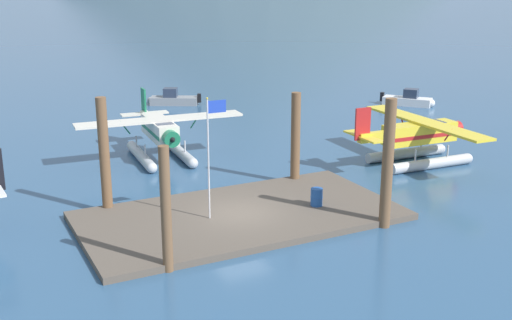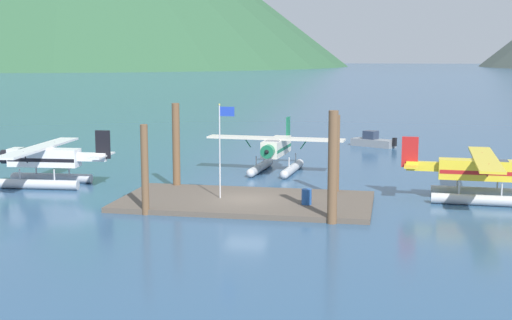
# 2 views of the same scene
# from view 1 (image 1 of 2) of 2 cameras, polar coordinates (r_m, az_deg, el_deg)

# --- Properties ---
(ground_plane) EXTENTS (1200.00, 1200.00, 0.00)m
(ground_plane) POSITION_cam_1_polar(r_m,az_deg,el_deg) (30.34, -1.43, -5.27)
(ground_plane) COLOR #2D5175
(dock_platform) EXTENTS (14.98, 7.83, 0.30)m
(dock_platform) POSITION_cam_1_polar(r_m,az_deg,el_deg) (30.28, -1.43, -5.01)
(dock_platform) COLOR brown
(dock_platform) RESTS_ON ground
(piling_near_left) EXTENTS (0.41, 0.41, 5.06)m
(piling_near_left) POSITION_cam_1_polar(r_m,az_deg,el_deg) (24.44, -8.09, -4.48)
(piling_near_left) COLOR brown
(piling_near_left) RESTS_ON ground
(piling_near_right) EXTENTS (0.51, 0.51, 5.99)m
(piling_near_right) POSITION_cam_1_polar(r_m,az_deg,el_deg) (29.00, 11.73, -0.38)
(piling_near_right) COLOR brown
(piling_near_right) RESTS_ON ground
(piling_far_left) EXTENTS (0.50, 0.50, 5.70)m
(piling_far_left) POSITION_cam_1_polar(r_m,az_deg,el_deg) (31.04, -13.45, 0.33)
(piling_far_left) COLOR brown
(piling_far_left) RESTS_ON ground
(piling_far_right) EXTENTS (0.51, 0.51, 5.11)m
(piling_far_right) POSITION_cam_1_polar(r_m,az_deg,el_deg) (34.77, 3.56, 1.92)
(piling_far_right) COLOR brown
(piling_far_right) RESTS_ON ground
(flagpole) EXTENTS (0.95, 0.10, 5.67)m
(flagpole) POSITION_cam_1_polar(r_m,az_deg,el_deg) (28.59, -4.08, 1.47)
(flagpole) COLOR silver
(flagpole) RESTS_ON dock_platform
(fuel_drum) EXTENTS (0.62, 0.62, 0.88)m
(fuel_drum) POSITION_cam_1_polar(r_m,az_deg,el_deg) (31.13, 5.46, -3.33)
(fuel_drum) COLOR #1E4C99
(fuel_drum) RESTS_ON dock_platform
(seaplane_yellow_stbd_fwd) EXTENTS (7.98, 10.45, 3.84)m
(seaplane_yellow_stbd_fwd) POSITION_cam_1_polar(r_m,az_deg,el_deg) (40.00, 14.48, 1.87)
(seaplane_yellow_stbd_fwd) COLOR #B7BABF
(seaplane_yellow_stbd_fwd) RESTS_ON ground
(seaplane_cream_bow_centre) EXTENTS (10.47, 7.97, 3.84)m
(seaplane_cream_bow_centre) POSITION_cam_1_polar(r_m,az_deg,el_deg) (40.15, -8.61, 2.26)
(seaplane_cream_bow_centre) COLOR #B7BABF
(seaplane_cream_bow_centre) RESTS_ON ground
(boat_grey_open_north) EXTENTS (4.45, 3.29, 1.50)m
(boat_grey_open_north) POSITION_cam_1_polar(r_m,az_deg,el_deg) (57.90, -7.51, 5.43)
(boat_grey_open_north) COLOR gray
(boat_grey_open_north) RESTS_ON ground
(boat_white_open_east) EXTENTS (3.82, 4.20, 1.50)m
(boat_white_open_east) POSITION_cam_1_polar(r_m,az_deg,el_deg) (58.71, 13.56, 5.27)
(boat_white_open_east) COLOR silver
(boat_white_open_east) RESTS_ON ground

